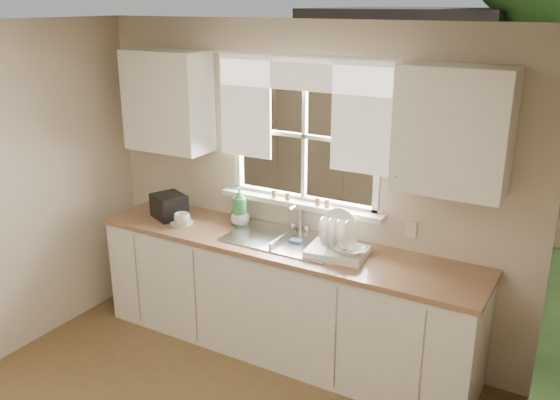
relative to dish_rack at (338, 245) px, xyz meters
The scene contains 19 objects.
room_walls 1.81m from the dish_rack, 104.71° to the right, with size 3.62×4.02×2.50m.
ceiling 2.30m from the dish_rack, 105.26° to the right, with size 3.60×4.00×0.02m, color silver.
window 0.75m from the dish_rack, 144.19° to the left, with size 1.38×0.16×1.06m.
curtains 1.09m from the dish_rack, 148.68° to the left, with size 1.50×0.03×0.81m.
base_cabinets 0.72m from the dish_rack, behind, with size 3.00×0.62×0.87m, color silver.
countertop 0.47m from the dish_rack, behind, with size 3.04×0.65×0.04m, color #8B6545.
upper_cabinet_left 1.83m from the dish_rack, behind, with size 0.70×0.33×0.80m, color silver.
upper_cabinet_right 1.12m from the dish_rack, 12.44° to the left, with size 0.70×0.33×0.80m, color silver.
wall_outlet 0.54m from the dish_rack, 36.45° to the left, with size 0.08×0.01×0.12m, color beige.
sill_jars 0.55m from the dish_rack, 148.43° to the left, with size 0.50×0.04×0.06m.
sink 0.48m from the dish_rack, behind, with size 0.88×0.52×0.40m.
dish_rack is the anchor object (origin of this frame).
bowl 0.13m from the dish_rack, 22.34° to the right, with size 0.20×0.20×0.05m, color white.
soap_bottle_a 0.93m from the dish_rack, behind, with size 0.13×0.13×0.33m, color #2D8944.
soap_bottle_b 0.96m from the dish_rack, behind, with size 0.08×0.08×0.17m, color #2D4DAB.
soap_bottle_c 0.93m from the dish_rack, behind, with size 0.15×0.15×0.19m, color beige.
saucer 1.36m from the dish_rack, behind, with size 0.19×0.19×0.01m, color white.
cup 1.32m from the dish_rack, behind, with size 0.13×0.13×0.10m, color silver.
black_appliance 1.53m from the dish_rack, behind, with size 0.27×0.23×0.20m, color black.
Camera 1 is at (2.03, -1.86, 2.62)m, focal length 38.00 mm.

